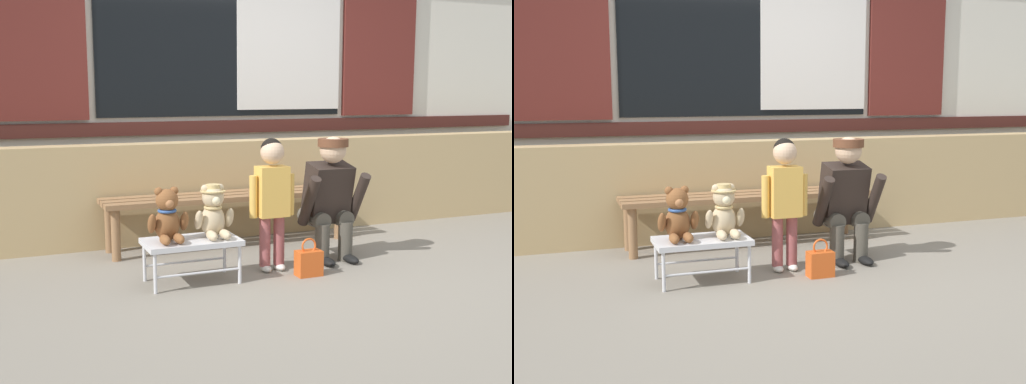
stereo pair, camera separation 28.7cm
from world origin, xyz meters
TOP-DOWN VIEW (x-y plane):
  - ground_plane at (0.00, 0.00)m, footprint 60.00×60.00m
  - brick_low_wall at (0.00, 1.43)m, footprint 7.35×0.25m
  - shop_facade at (0.00, 1.94)m, footprint 7.50×0.26m
  - wooden_bench_long at (-0.26, 1.06)m, footprint 2.10×0.40m
  - small_display_bench at (-0.86, 0.16)m, footprint 0.64×0.36m
  - teddy_bear_plain at (-1.02, 0.17)m, footprint 0.28×0.26m
  - teddy_bear_with_hat at (-0.70, 0.17)m, footprint 0.28×0.27m
  - child_standing at (-0.24, 0.22)m, footprint 0.35×0.18m
  - adult_crouching at (0.30, 0.34)m, footprint 0.50×0.49m
  - handbag_on_ground at (-0.05, 0.00)m, footprint 0.18×0.11m

SIDE VIEW (x-z plane):
  - ground_plane at x=0.00m, z-range 0.00..0.00m
  - handbag_on_ground at x=-0.05m, z-range -0.04..0.23m
  - small_display_bench at x=-0.86m, z-range 0.12..0.42m
  - wooden_bench_long at x=-0.26m, z-range 0.15..0.59m
  - brick_low_wall at x=0.00m, z-range 0.00..0.85m
  - teddy_bear_plain at x=-1.02m, z-range 0.28..0.65m
  - teddy_bear_with_hat at x=-0.70m, z-range 0.29..0.65m
  - adult_crouching at x=0.30m, z-range 0.01..0.96m
  - child_standing at x=-0.24m, z-range 0.11..1.07m
  - shop_facade at x=0.00m, z-range 0.00..3.71m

